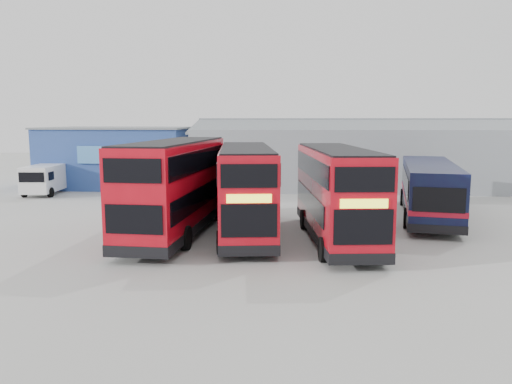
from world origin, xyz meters
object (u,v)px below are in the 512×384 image
Objects in this scene: office_block at (120,156)px; double_decker_right at (337,195)px; double_decker_left at (176,189)px; double_decker_centre at (246,191)px; maintenance_shed at (371,156)px; single_decker_blue at (429,191)px; panel_van at (47,178)px.

double_decker_right is (17.32, -18.97, -0.37)m from office_block.
double_decker_left reaches higher than double_decker_centre.
maintenance_shed is at bearing 5.21° from office_block.
single_decker_blue is at bearing -85.38° from maintenance_shed.
double_decker_right is at bearing -47.60° from office_block.
double_decker_right is 0.87× the size of single_decker_blue.
maintenance_shed is at bearing -75.06° from single_decker_blue.
double_decker_right is 25.31m from panel_van.
panel_van is at bearing -5.18° from single_decker_blue.
single_decker_blue is at bearing 39.48° from double_decker_right.
office_block is 1.15× the size of double_decker_centre.
single_decker_blue is at bearing -29.08° from office_block.
single_decker_blue is 2.29× the size of panel_van.
double_decker_centre reaches higher than panel_van.
double_decker_left is 1.06× the size of double_decker_centre.
double_decker_centre is at bearing -171.90° from double_decker_left.
double_decker_left is 1.06× the size of double_decker_right.
maintenance_shed is 2.85× the size of double_decker_right.
double_decker_right is at bearing -36.83° from panel_van.
office_block is 25.68m from double_decker_right.
single_decker_blue is (10.31, 5.20, -0.60)m from double_decker_centre.
maintenance_shed is 14.99m from single_decker_blue.
double_decker_right is 8.47m from single_decker_blue.
maintenance_shed is 2.69× the size of double_decker_left.
double_decker_left is 0.93× the size of single_decker_blue.
double_decker_left reaches higher than panel_van.
office_block is 0.40× the size of maintenance_shed.
double_decker_centre is at bearing 37.08° from single_decker_blue.
office_block is 6.82m from panel_van.
maintenance_shed is 22.07m from double_decker_centre.
double_decker_right is at bearing 179.13° from double_decker_left.
maintenance_shed is 2.49× the size of single_decker_blue.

